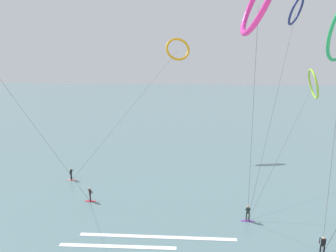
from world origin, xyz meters
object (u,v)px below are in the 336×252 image
surfer_crimson (90,195)px  kite_amber (178,49)px  surfer_coral (71,175)px  kite_lime (313,84)px  kite_navy (296,11)px  kite_magenta (259,3)px  surfer_charcoal (322,247)px  surfer_violet (248,214)px

surfer_crimson → kite_amber: size_ratio=0.08×
surfer_coral → kite_lime: kite_lime is taller
kite_navy → kite_magenta: (-6.40, -13.51, -1.30)m
surfer_charcoal → surfer_crimson: 24.38m
surfer_violet → surfer_coral: bearing=157.8°
kite_lime → surfer_violet: bearing=155.2°
surfer_crimson → kite_navy: kite_navy is taller
surfer_coral → kite_magenta: 32.29m
surfer_coral → kite_amber: bearing=-43.6°
surfer_charcoal → surfer_crimson: (-23.06, 7.93, 0.00)m
surfer_violet → surfer_coral: (-22.55, 8.95, 0.00)m
surfer_violet → kite_navy: kite_navy is taller
surfer_coral → surfer_violet: bearing=-117.2°
surfer_violet → kite_lime: (12.29, 20.88, 11.85)m
surfer_charcoal → surfer_crimson: bearing=5.5°
surfer_violet → kite_magenta: 20.19m
kite_amber → surfer_coral: bearing=-146.7°
surfer_violet → kite_amber: kite_amber is taller
kite_amber → surfer_charcoal: bearing=-83.4°
surfer_coral → kite_magenta: bearing=-128.0°
surfer_coral → kite_magenta: size_ratio=0.07×
kite_lime → kite_magenta: kite_magenta is taller
surfer_coral → surfer_charcoal: bearing=-122.3°
kite_navy → kite_amber: size_ratio=1.15×
surfer_crimson → kite_navy: 31.73m
surfer_charcoal → kite_navy: bearing=-65.8°
kite_magenta → kite_navy: bearing=146.2°
surfer_charcoal → kite_lime: size_ratio=0.07×
kite_magenta → surfer_violet: bearing=161.2°
kite_navy → kite_magenta: bearing=3.3°
surfer_violet → kite_lime: bearing=58.9°
surfer_coral → kite_magenta: (21.67, -13.76, 19.59)m
surfer_charcoal → kite_lime: kite_lime is taller
surfer_coral → kite_navy: bearing=-96.1°
surfer_charcoal → kite_amber: kite_amber is taller
kite_navy → surfer_coral: bearing=-61.9°
surfer_charcoal → surfer_coral: (-27.99, 14.13, 0.00)m
kite_lime → kite_amber: size_ratio=1.16×
surfer_violet → kite_magenta: bearing=-101.0°
surfer_charcoal → kite_magenta: kite_magenta is taller
surfer_charcoal → surfer_coral: size_ratio=1.00×
surfer_charcoal → kite_navy: size_ratio=0.07×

